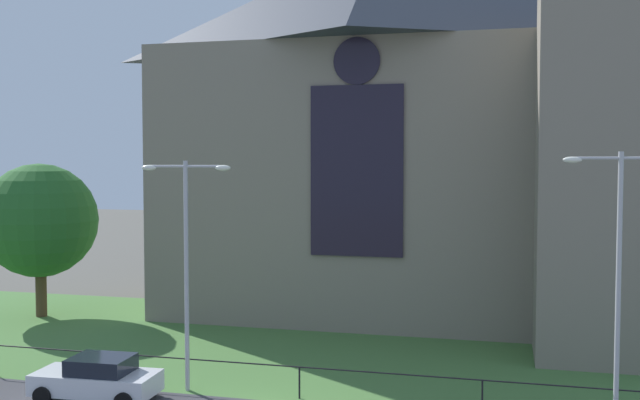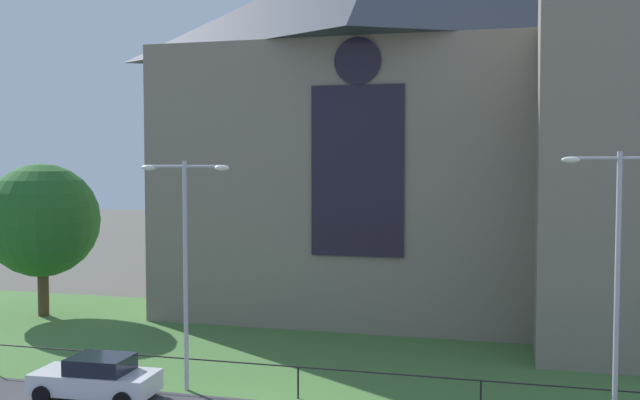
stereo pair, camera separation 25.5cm
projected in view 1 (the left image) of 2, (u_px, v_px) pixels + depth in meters
ground at (321, 344)px, 32.86m from camera, size 160.00×160.00×0.00m
grass_verge at (310, 355)px, 30.92m from camera, size 120.00×20.00×0.01m
church_building at (391, 122)px, 39.30m from camera, size 23.20×16.20×26.00m
iron_railing at (299, 371)px, 25.27m from camera, size 24.64×0.07×1.13m
tree_left_far at (40, 221)px, 38.50m from camera, size 5.95×5.95×8.05m
streetlamp_near at (186, 245)px, 25.97m from camera, size 3.37×0.26×8.18m
streetlamp_far at (619, 253)px, 22.43m from camera, size 3.37×0.26×8.46m
parked_car_white at (97, 379)px, 25.14m from camera, size 4.27×2.17×1.51m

